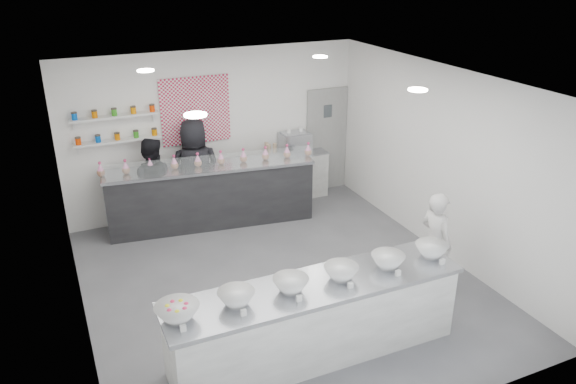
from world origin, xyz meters
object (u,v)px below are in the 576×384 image
Objects in this scene: prep_counter at (315,320)px; woman_prep at (435,242)px; espresso_ledge at (297,176)px; staff_right at (196,171)px; staff_left at (152,184)px; back_bar at (211,195)px; espresso_machine at (295,144)px.

prep_counter is 2.39× the size of woman_prep.
staff_right is (-2.07, -0.18, 0.49)m from espresso_ledge.
prep_counter is 2.92× the size of espresso_ledge.
back_bar is at bearing -170.88° from staff_left.
staff_left is (-2.81, -0.18, -0.30)m from espresso_machine.
back_bar is 1.94m from espresso_ledge.
woman_prep is 0.91× the size of staff_left.
espresso_machine is (1.78, 4.41, 0.64)m from prep_counter.
back_bar is at bearing 130.92° from staff_right.
espresso_machine is 0.37× the size of woman_prep.
woman_prep is at bearing -48.23° from back_bar.
espresso_ledge is (1.88, 0.45, -0.10)m from back_bar.
woman_prep is (0.38, -3.81, 0.30)m from espresso_ledge.
staff_left is at bearing -176.39° from espresso_ledge.
staff_right is at bearing -155.02° from staff_left.
back_bar is 1.04m from staff_left.
prep_counter is at bearing 128.64° from staff_left.
espresso_ledge is 2.88m from staff_left.
espresso_machine reaches higher than back_bar.
woman_prep reaches higher than prep_counter.
staff_left is (-3.23, 3.63, 0.08)m from woman_prep.
woman_prep is (2.26, -3.36, 0.20)m from back_bar.
espresso_ledge is 2.13m from staff_right.
back_bar is 2.40× the size of woman_prep.
staff_right reaches higher than staff_left.
espresso_machine is at bearing 68.22° from prep_counter.
woman_prep reaches higher than back_bar.
espresso_machine is 2.83m from staff_left.
woman_prep is (2.20, 0.60, 0.26)m from prep_counter.
woman_prep is at bearing 156.63° from staff_left.
espresso_ledge is at bearing -151.40° from staff_left.
staff_left is at bearing 171.92° from back_bar.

